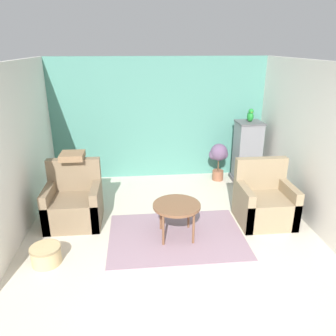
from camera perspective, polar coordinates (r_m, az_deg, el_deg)
ground_plane at (r=4.05m, az=2.88°, el=-21.42°), size 20.00×20.00×0.00m
wall_back_accent at (r=6.92m, az=-1.61°, el=8.51°), size 4.53×0.06×2.50m
wall_left at (r=5.35m, az=-24.62°, el=2.90°), size 0.06×3.75×2.50m
wall_right at (r=5.74m, az=22.85°, el=4.31°), size 0.06×3.75×2.50m
area_rug at (r=5.06m, az=1.47°, el=-11.71°), size 2.02×1.44×0.01m
coffee_table at (r=4.81m, az=1.52°, el=-6.89°), size 0.70×0.70×0.54m
armchair_left at (r=5.49m, az=-16.03°, el=-6.07°), size 0.85×0.76×0.99m
armchair_right at (r=5.54m, az=16.39°, el=-5.85°), size 0.85×0.76×0.99m
birdcage at (r=6.96m, az=13.60°, el=2.64°), size 0.56×0.56×1.27m
parrot at (r=6.77m, az=14.15°, el=8.84°), size 0.12×0.22×0.27m
potted_plant at (r=6.91m, az=8.80°, el=2.01°), size 0.39×0.35×0.80m
wicker_basket at (r=4.73m, az=-20.49°, el=-13.90°), size 0.40×0.40×0.25m
throw_pillow at (r=5.46m, az=-16.33°, el=2.04°), size 0.37×0.37×0.10m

